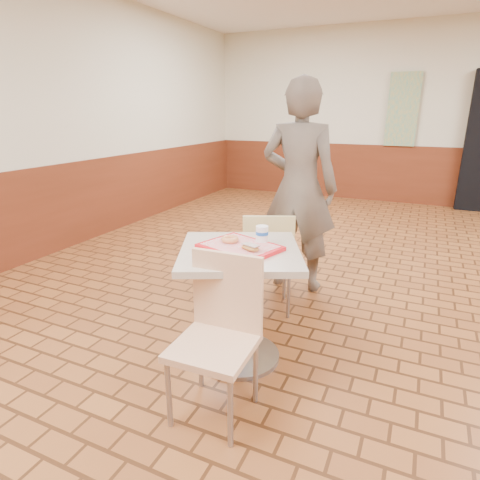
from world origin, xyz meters
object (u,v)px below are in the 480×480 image
at_px(chair_main_front, 219,328).
at_px(ring_donut, 230,239).
at_px(customer, 299,188).
at_px(main_table, 240,286).
at_px(paper_cup, 262,234).
at_px(serving_tray, 240,247).
at_px(long_john_donut, 250,248).
at_px(chair_main_back, 267,258).

bearing_deg(chair_main_front, ring_donut, 107.47).
distance_m(customer, ring_donut, 1.28).
relative_size(main_table, paper_cup, 7.74).
height_order(serving_tray, long_john_donut, long_john_donut).
relative_size(main_table, customer, 0.41).
height_order(main_table, serving_tray, serving_tray).
xyz_separation_m(customer, serving_tray, (0.02, -1.30, -0.15)).
bearing_deg(main_table, ring_donut, 160.80).
distance_m(chair_main_back, customer, 0.78).
bearing_deg(ring_donut, chair_main_back, 88.66).
height_order(chair_main_back, long_john_donut, chair_main_back).
bearing_deg(chair_main_front, long_john_donut, 87.08).
relative_size(chair_main_front, ring_donut, 7.84).
xyz_separation_m(customer, ring_donut, (-0.07, -1.27, -0.11)).
relative_size(customer, long_john_donut, 13.60).
bearing_deg(main_table, customer, 90.77).
distance_m(chair_main_back, ring_donut, 0.73).
distance_m(chair_main_back, long_john_donut, 0.83).
distance_m(chair_main_front, long_john_donut, 0.52).
distance_m(long_john_donut, paper_cup, 0.20).
distance_m(chair_main_front, ring_donut, 0.62).
height_order(chair_main_front, chair_main_back, chair_main_front).
relative_size(customer, paper_cup, 18.67).
bearing_deg(ring_donut, chair_main_front, -70.61).
bearing_deg(long_john_donut, paper_cup, 90.51).
relative_size(ring_donut, long_john_donut, 0.82).
xyz_separation_m(chair_main_back, paper_cup, (0.16, -0.55, 0.38)).
distance_m(chair_main_front, chair_main_back, 1.15).
relative_size(chair_main_front, chair_main_back, 1.04).
distance_m(main_table, chair_main_back, 0.68).
bearing_deg(paper_cup, chair_main_front, -90.51).
height_order(customer, long_john_donut, customer).
distance_m(serving_tray, ring_donut, 0.09).
distance_m(chair_main_back, paper_cup, 0.69).
xyz_separation_m(chair_main_back, customer, (0.05, 0.63, 0.46)).
bearing_deg(long_john_donut, main_table, 145.20).
xyz_separation_m(chair_main_back, serving_tray, (0.07, -0.67, 0.31)).
xyz_separation_m(chair_main_front, ring_donut, (-0.17, 0.49, 0.33)).
height_order(main_table, chair_main_front, chair_main_front).
bearing_deg(chair_main_front, serving_tray, 99.09).
distance_m(main_table, ring_donut, 0.31).
height_order(chair_main_back, ring_donut, chair_main_back).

